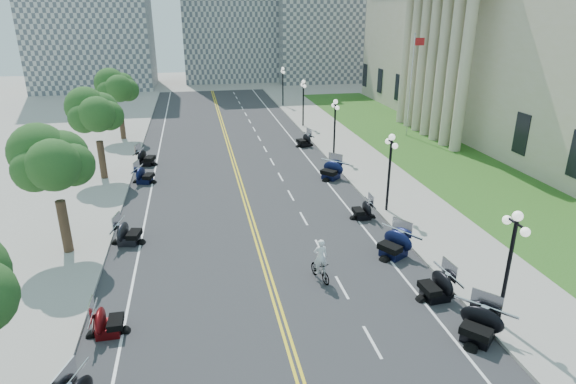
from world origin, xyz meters
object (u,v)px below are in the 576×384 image
motorcycle_n_3 (479,324)px  cyclist_rider (321,244)px  civic_building (544,43)px  bicycle (320,270)px  flagpole (411,87)px

motorcycle_n_3 → cyclist_rider: 7.47m
civic_building → cyclist_rider: 39.49m
motorcycle_n_3 → cyclist_rider: bearing=-179.8°
civic_building → bicycle: civic_building is taller
flagpole → motorcycle_n_3: 32.75m
flagpole → cyclist_rider: 29.77m
bicycle → cyclist_rider: (0.00, 0.00, 1.40)m
cyclist_rider → motorcycle_n_3: bearing=131.7°
civic_building → flagpole: civic_building is taller
flagpole → bicycle: bearing=-121.9°
cyclist_rider → bicycle: bearing=-0.0°
flagpole → motorcycle_n_3: (-10.73, -30.65, -4.26)m
civic_building → cyclist_rider: civic_building is taller
flagpole → bicycle: (-15.63, -25.14, -4.49)m
civic_building → motorcycle_n_3: civic_building is taller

